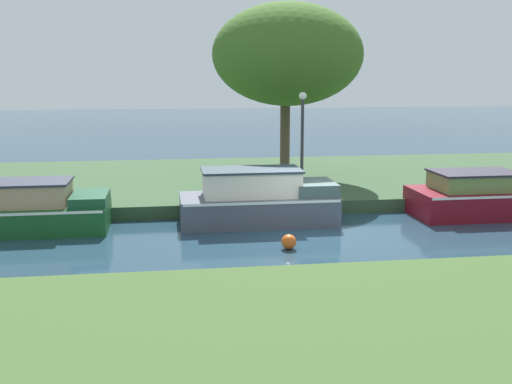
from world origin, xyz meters
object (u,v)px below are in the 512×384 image
object	(u,v)px
lamp_post	(302,132)
mooring_post_near	(57,193)
willow_tree_left	(288,55)
channel_buoy	(289,242)
forest_narrowboat	(4,211)
maroon_barge	(484,196)
slate_cruiser	(259,200)

from	to	relation	value
lamp_post	mooring_post_near	size ratio (longest dim) A/B	4.19
mooring_post_near	lamp_post	bearing A→B (deg)	5.20
willow_tree_left	channel_buoy	xyz separation A→B (m)	(-1.59, -8.37, -4.67)
forest_narrowboat	channel_buoy	size ratio (longest dim) A/B	15.62
forest_narrowboat	lamp_post	xyz separation A→B (m)	(8.54, 1.93, 1.82)
maroon_barge	lamp_post	world-z (taller)	lamp_post
slate_cruiser	maroon_barge	bearing A→B (deg)	0.00
lamp_post	channel_buoy	bearing A→B (deg)	-105.98
forest_narrowboat	lamp_post	world-z (taller)	lamp_post
channel_buoy	slate_cruiser	bearing A→B (deg)	96.35
willow_tree_left	lamp_post	distance (m)	4.46
maroon_barge	channel_buoy	size ratio (longest dim) A/B	11.66
forest_narrowboat	lamp_post	distance (m)	8.94
maroon_barge	lamp_post	xyz separation A→B (m)	(-5.14, 1.93, 1.82)
maroon_barge	channel_buoy	bearing A→B (deg)	-157.13
maroon_barge	willow_tree_left	distance (m)	8.60
willow_tree_left	slate_cruiser	bearing A→B (deg)	-108.54
lamp_post	mooring_post_near	xyz separation A→B (m)	(-7.35, -0.67, -1.62)
maroon_barge	slate_cruiser	bearing A→B (deg)	-180.00
lamp_post	mooring_post_near	world-z (taller)	lamp_post
maroon_barge	willow_tree_left	bearing A→B (deg)	130.88
forest_narrowboat	mooring_post_near	size ratio (longest dim) A/B	7.43
forest_narrowboat	channel_buoy	xyz separation A→B (m)	(7.20, -2.73, -0.39)
willow_tree_left	forest_narrowboat	bearing A→B (deg)	-147.32
lamp_post	channel_buoy	distance (m)	5.33
maroon_barge	slate_cruiser	world-z (taller)	slate_cruiser
maroon_barge	slate_cruiser	distance (m)	6.78
slate_cruiser	lamp_post	distance (m)	3.06
slate_cruiser	channel_buoy	bearing A→B (deg)	-83.65
lamp_post	channel_buoy	xyz separation A→B (m)	(-1.33, -4.66, -2.22)
maroon_barge	forest_narrowboat	bearing A→B (deg)	180.00
forest_narrowboat	mooring_post_near	bearing A→B (deg)	46.65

